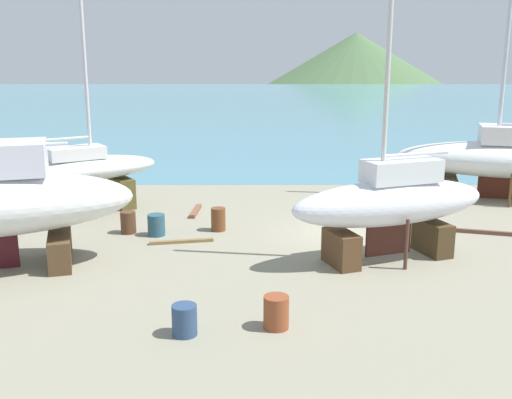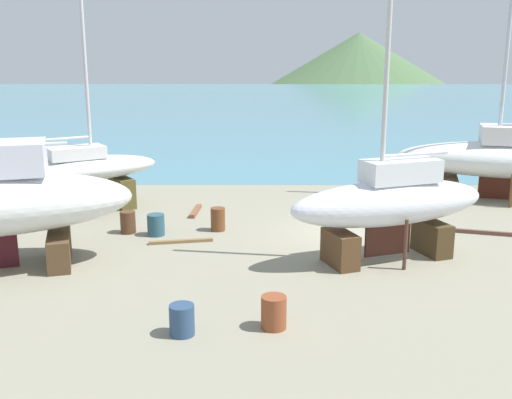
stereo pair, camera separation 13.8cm
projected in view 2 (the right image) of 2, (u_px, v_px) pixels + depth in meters
The scene contains 15 objects.
ground_plane at pixel (351, 257), 20.52m from camera, with size 46.24×46.24×0.00m, color gray.
sea_water at pixel (281, 103), 85.68m from camera, with size 165.10×110.95×0.01m, color teal.
headland_hill at pixel (358, 79), 172.13m from camera, with size 89.11×89.11×25.73m, color #4B6A42.
sailboat_small_center at pixel (84, 171), 26.06m from camera, with size 6.64×5.35×11.42m.
sailboat_large_starboard at pixel (509, 158), 28.22m from camera, with size 10.70×5.55×15.05m.
sailboat_far_slipway at pixel (390, 203), 19.80m from camera, with size 7.32×4.24×10.63m.
barrel_by_slipway at pixel (218, 219), 23.47m from camera, with size 0.56×0.56×0.91m, color brown.
barrel_tar_black at pixel (156, 225), 22.86m from camera, with size 0.65×0.65×0.82m, color #2A5062.
barrel_ochre at pixel (274, 312), 15.07m from camera, with size 0.64×0.64×0.85m, color brown.
barrel_tipped_right at pixel (324, 210), 25.59m from camera, with size 0.55×0.55×0.91m, color #37476A.
barrel_tipped_center at pixel (128, 222), 23.16m from camera, with size 0.58×0.58×0.85m, color #523320.
barrel_rust_near at pixel (182, 320), 14.72m from camera, with size 0.62×0.62×0.78m, color navy.
timber_short_skew at pixel (181, 241), 22.02m from camera, with size 2.35×0.19×0.11m, color brown.
timber_long_aft at pixel (196, 211), 26.18m from camera, with size 1.95×0.23×0.16m, color brown.
timber_plank_near at pixel (473, 232), 23.15m from camera, with size 2.92×0.15×0.15m, color brown.
Camera 2 is at (-3.16, -22.23, 6.73)m, focal length 42.12 mm.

